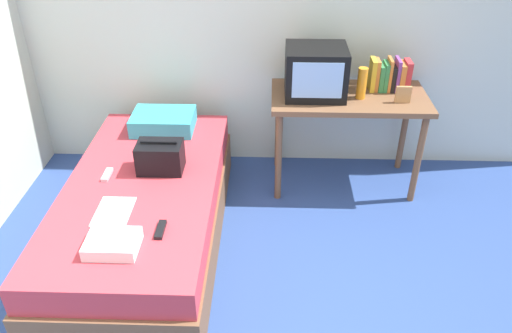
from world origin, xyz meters
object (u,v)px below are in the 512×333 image
Objects in this scene: handbag at (161,157)px; remote_silver at (108,175)px; picture_frame at (404,95)px; pillow at (164,121)px; bed at (146,212)px; magazine at (114,212)px; water_bottle at (362,83)px; book_row at (390,76)px; folded_towel at (113,244)px; desk at (349,107)px; remote_dark at (161,230)px; tv at (316,72)px.

remote_silver is (-0.35, -0.09, -0.09)m from handbag.
picture_frame reaches higher than pillow.
picture_frame reaches higher than bed.
handbag reaches higher than magazine.
water_bottle is 0.50× the size of pillow.
book_row reaches higher than picture_frame.
picture_frame is 0.27× the size of pillow.
picture_frame reaches higher than remote_silver.
picture_frame is at bearing 36.24° from folded_towel.
bed is at bearing -151.35° from desk.
handbag is (-1.62, -0.74, -0.29)m from book_row.
magazine is at bearing -152.23° from picture_frame.
book_row is 2.37× the size of picture_frame.
water_bottle is 1.49× the size of remote_dark.
handbag is at bearing -80.91° from pillow.
handbag is (-1.38, -0.58, -0.30)m from water_bottle.
folded_towel is (-0.02, -1.37, -0.03)m from pillow.
tv is at bearing 2.71° from pillow.
tv reaches higher than desk.
pillow is at bearing -177.29° from tv.
bed is at bearing -146.14° from tv.
remote_silver is (-1.40, -0.72, -0.45)m from tv.
pillow is 1.56× the size of handbag.
tv is at bearing 169.10° from picture_frame.
tv is at bearing 30.97° from handbag.
magazine is 0.34m from folded_towel.
handbag is (0.11, 0.15, 0.35)m from bed.
remote_silver is at bearing 111.17° from magazine.
water_bottle is (0.33, -0.05, -0.06)m from tv.
desk is 4.99× the size of water_bottle.
water_bottle is 1.80m from remote_dark.
remote_dark is (-1.56, -1.15, -0.34)m from picture_frame.
pillow is at bearing -177.81° from desk.
remote_dark is (0.23, -0.49, 0.26)m from bed.
remote_silver is at bearing -156.53° from desk.
remote_dark is (-0.93, -1.27, -0.45)m from tv.
water_bottle is 1.61× the size of remote_silver.
desk is 1.75m from remote_dark.
book_row is 1.89× the size of remote_dark.
book_row reaches higher than pillow.
remote_dark is at bearing -137.34° from book_row.
folded_towel is (-1.78, -1.31, -0.31)m from picture_frame.
remote_dark is (0.12, -0.64, -0.09)m from handbag.
remote_silver is 0.51× the size of folded_towel.
handbag is 1.03× the size of magazine.
book_row is (0.23, 0.16, -0.00)m from water_bottle.
handbag reaches higher than pillow.
tv is 1.47× the size of handbag.
book_row is 1.75m from pillow.
desk is 8.06× the size of remote_silver.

